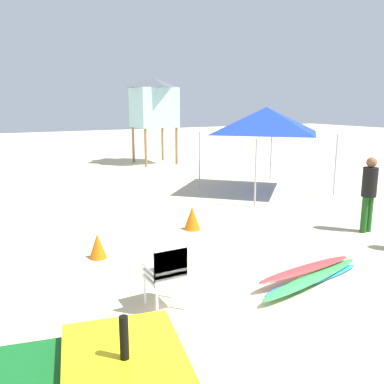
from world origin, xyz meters
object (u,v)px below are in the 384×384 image
traffic_cone_near (192,218)px  lifeguard_near_center (369,190)px  traffic_cone_far (98,246)px  lifeguard_tower (154,102)px  surfboard_pile (311,276)px  popup_canopy (266,120)px  stacked_plastic_chairs (167,269)px

traffic_cone_near → lifeguard_near_center: bearing=-31.6°
traffic_cone_far → lifeguard_tower: bearing=61.3°
surfboard_pile → lifeguard_near_center: 3.43m
popup_canopy → lifeguard_tower: lifeguard_tower is taller
stacked_plastic_chairs → surfboard_pile: stacked_plastic_chairs is taller
traffic_cone_near → traffic_cone_far: traffic_cone_near is taller
traffic_cone_near → surfboard_pile: bearing=-84.9°
traffic_cone_near → traffic_cone_far: 2.50m
lifeguard_near_center → popup_canopy: bearing=80.8°
lifeguard_tower → traffic_cone_far: lifeguard_tower is taller
surfboard_pile → popup_canopy: (3.75, 5.93, 2.19)m
stacked_plastic_chairs → lifeguard_tower: bearing=66.9°
surfboard_pile → popup_canopy: popup_canopy is taller
surfboard_pile → traffic_cone_near: size_ratio=4.57×
surfboard_pile → lifeguard_tower: size_ratio=0.62×
surfboard_pile → traffic_cone_far: 3.83m
lifeguard_near_center → traffic_cone_far: bearing=166.9°
surfboard_pile → traffic_cone_near: (-0.30, 3.42, 0.15)m
lifeguard_near_center → popup_canopy: 4.80m
lifeguard_tower → lifeguard_near_center: bearing=-90.9°
lifeguard_near_center → traffic_cone_far: size_ratio=3.59×
popup_canopy → traffic_cone_far: 7.50m
traffic_cone_far → stacked_plastic_chairs: bearing=-83.2°
stacked_plastic_chairs → popup_canopy: bearing=42.4°
surfboard_pile → lifeguard_tower: 14.15m
lifeguard_tower → traffic_cone_far: size_ratio=8.48×
popup_canopy → traffic_cone_far: popup_canopy is taller
lifeguard_near_center → popup_canopy: popup_canopy is taller
stacked_plastic_chairs → traffic_cone_near: bearing=55.9°
lifeguard_near_center → popup_canopy: size_ratio=0.54×
stacked_plastic_chairs → traffic_cone_near: (2.11, 3.12, -0.33)m
popup_canopy → traffic_cone_near: bearing=-148.3°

